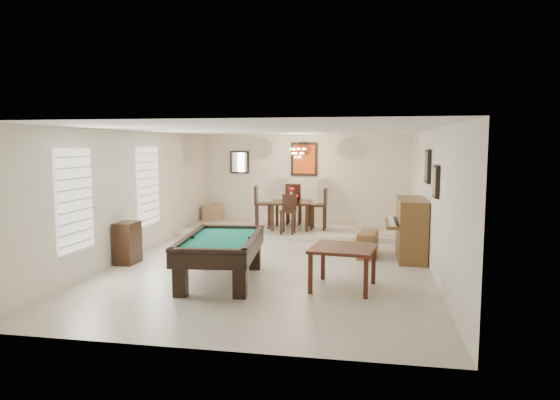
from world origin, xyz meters
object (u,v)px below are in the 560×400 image
(pool_table, at_px, (221,260))
(dining_chair_south, at_px, (288,214))
(apothecary_chest, at_px, (127,243))
(dining_chair_east, at_px, (319,209))
(corner_bench, at_px, (213,212))
(upright_piano, at_px, (404,228))
(dining_table, at_px, (291,213))
(piano_bench, at_px, (368,244))
(flower_vase, at_px, (291,192))
(chandelier, at_px, (298,149))
(dining_chair_west, at_px, (263,207))
(square_table, at_px, (343,268))
(dining_chair_north, at_px, (294,204))

(pool_table, xyz_separation_m, dining_chair_south, (0.48, 4.03, 0.23))
(apothecary_chest, xyz_separation_m, dining_chair_east, (3.35, 3.88, 0.26))
(dining_chair_south, relative_size, corner_bench, 1.89)
(upright_piano, distance_m, dining_table, 3.65)
(piano_bench, xyz_separation_m, flower_vase, (-1.99, 2.39, 0.83))
(dining_chair_south, height_order, chandelier, chandelier)
(apothecary_chest, height_order, dining_chair_east, dining_chair_east)
(pool_table, xyz_separation_m, flower_vase, (0.45, 4.79, 0.72))
(dining_chair_west, height_order, dining_chair_east, dining_chair_west)
(dining_chair_west, bearing_deg, chandelier, -84.04)
(square_table, xyz_separation_m, dining_chair_south, (-1.58, 4.08, 0.26))
(dining_table, bearing_deg, apothecary_chest, -124.32)
(square_table, distance_m, dining_table, 5.11)
(square_table, bearing_deg, piano_bench, 81.19)
(dining_table, distance_m, corner_bench, 2.70)
(dining_table, bearing_deg, dining_chair_north, 93.28)
(upright_piano, distance_m, dining_chair_west, 4.21)
(square_table, relative_size, apothecary_chest, 1.22)
(upright_piano, bearing_deg, piano_bench, 175.45)
(square_table, bearing_deg, flower_vase, 108.39)
(dining_chair_south, bearing_deg, dining_table, 95.60)
(flower_vase, height_order, corner_bench, flower_vase)
(upright_piano, distance_m, flower_vase, 3.68)
(pool_table, xyz_separation_m, piano_bench, (2.44, 2.40, -0.11))
(dining_chair_south, bearing_deg, piano_bench, -36.80)
(piano_bench, relative_size, dining_chair_south, 0.96)
(dining_table, xyz_separation_m, chandelier, (0.14, 0.14, 1.66))
(apothecary_chest, relative_size, flower_vase, 3.04)
(dining_table, distance_m, dining_chair_north, 0.74)
(square_table, bearing_deg, dining_chair_north, 106.53)
(dining_chair_south, xyz_separation_m, dining_chair_east, (0.68, 0.78, 0.06))
(dining_chair_north, distance_m, dining_chair_east, 1.03)
(piano_bench, relative_size, flower_vase, 3.44)
(apothecary_chest, height_order, flower_vase, flower_vase)
(square_table, relative_size, dining_table, 0.98)
(pool_table, xyz_separation_m, chandelier, (0.59, 4.93, 1.83))
(flower_vase, bearing_deg, pool_table, -95.34)
(upright_piano, bearing_deg, dining_chair_south, 147.77)
(pool_table, bearing_deg, dining_chair_east, 70.71)
(pool_table, height_order, apothecary_chest, apothecary_chest)
(square_table, bearing_deg, corner_bench, 124.86)
(upright_piano, distance_m, dining_chair_east, 3.17)
(flower_vase, relative_size, dining_chair_south, 0.28)
(dining_chair_west, bearing_deg, square_table, -159.54)
(dining_chair_south, bearing_deg, dining_chair_west, 140.69)
(square_table, bearing_deg, dining_table, 108.39)
(piano_bench, relative_size, dining_chair_east, 0.85)
(dining_table, bearing_deg, dining_chair_west, -176.45)
(pool_table, distance_m, apothecary_chest, 2.38)
(piano_bench, distance_m, flower_vase, 3.22)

